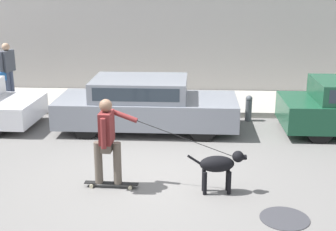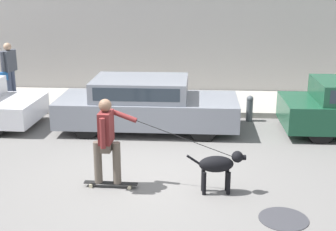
{
  "view_description": "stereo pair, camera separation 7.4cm",
  "coord_description": "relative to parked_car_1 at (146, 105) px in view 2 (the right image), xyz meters",
  "views": [
    {
      "loc": [
        1.0,
        -8.07,
        3.66
      ],
      "look_at": [
        0.46,
        1.06,
        0.95
      ],
      "focal_mm": 50.0,
      "sensor_mm": 36.0,
      "label": 1
    },
    {
      "loc": [
        1.07,
        -8.07,
        3.66
      ],
      "look_at": [
        0.46,
        1.06,
        0.95
      ],
      "focal_mm": 50.0,
      "sensor_mm": 36.0,
      "label": 2
    }
  ],
  "objects": [
    {
      "name": "manhole_cover",
      "position": [
        2.67,
        -4.39,
        -0.63
      ],
      "size": [
        0.78,
        0.78,
        0.01
      ],
      "color": "#38383D",
      "rests_on": "ground_plane"
    },
    {
      "name": "ground_plane",
      "position": [
        0.22,
        -3.02,
        -0.64
      ],
      "size": [
        36.0,
        36.0,
        0.0
      ],
      "primitive_type": "plane",
      "color": "slate"
    },
    {
      "name": "dog",
      "position": [
        1.67,
        -3.49,
        -0.12
      ],
      "size": [
        1.04,
        0.35,
        0.77
      ],
      "rotation": [
        0.0,
        0.0,
        0.11
      ],
      "color": "black",
      "rests_on": "ground_plane"
    },
    {
      "name": "pedestrian_with_bag",
      "position": [
        -4.32,
        2.21,
        0.44
      ],
      "size": [
        0.34,
        0.72,
        1.68
      ],
      "rotation": [
        0.0,
        0.0,
        2.88
      ],
      "color": "#3D4760",
      "rests_on": "sidewalk_curb"
    },
    {
      "name": "sidewalk_curb",
      "position": [
        0.22,
        2.44,
        -0.56
      ],
      "size": [
        30.0,
        2.59,
        0.15
      ],
      "color": "#A39E93",
      "rests_on": "ground_plane"
    },
    {
      "name": "fire_hydrant",
      "position": [
        2.64,
        0.89,
        -0.27
      ],
      "size": [
        0.18,
        0.18,
        0.69
      ],
      "color": "#4C5156",
      "rests_on": "ground_plane"
    },
    {
      "name": "back_wall",
      "position": [
        0.22,
        3.9,
        2.17
      ],
      "size": [
        32.0,
        0.3,
        5.61
      ],
      "color": "#B2ADA8",
      "rests_on": "ground_plane"
    },
    {
      "name": "skateboarder",
      "position": [
        -0.3,
        -3.4,
        0.31
      ],
      "size": [
        2.75,
        0.6,
        1.65
      ],
      "rotation": [
        0.0,
        0.0,
        -0.03
      ],
      "color": "beige",
      "rests_on": "ground_plane"
    },
    {
      "name": "parked_car_1",
      "position": [
        0.0,
        0.0,
        0.0
      ],
      "size": [
        4.42,
        1.79,
        1.3
      ],
      "rotation": [
        0.0,
        0.0,
        -0.0
      ],
      "color": "black",
      "rests_on": "ground_plane"
    }
  ]
}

